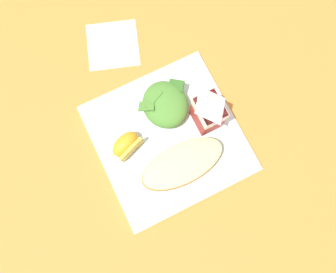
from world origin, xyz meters
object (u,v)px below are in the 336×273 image
object	(u,v)px
paper_napkin	(113,45)
cheesy_pizza_bread	(181,164)
green_salad_pile	(165,104)
milk_carton	(208,111)
white_plate	(168,138)
orange_wedge_front	(126,145)

from	to	relation	value
paper_napkin	cheesy_pizza_bread	bearing A→B (deg)	2.38
green_salad_pile	milk_carton	distance (m)	0.09
milk_carton	paper_napkin	bearing A→B (deg)	-157.54
paper_napkin	milk_carton	bearing A→B (deg)	22.46
white_plate	milk_carton	xyz separation A→B (m)	(-0.00, 0.08, 0.07)
green_salad_pile	orange_wedge_front	size ratio (longest dim) A/B	1.58
white_plate	cheesy_pizza_bread	distance (m)	0.07
green_salad_pile	paper_napkin	xyz separation A→B (m)	(-0.18, -0.04, -0.03)
white_plate	cheesy_pizza_bread	size ratio (longest dim) A/B	1.64
cheesy_pizza_bread	paper_napkin	world-z (taller)	cheesy_pizza_bread
orange_wedge_front	paper_napkin	size ratio (longest dim) A/B	0.63
white_plate	cheesy_pizza_bread	bearing A→B (deg)	-2.54
green_salad_pile	cheesy_pizza_bread	bearing A→B (deg)	-12.18
cheesy_pizza_bread	milk_carton	bearing A→B (deg)	126.50
cheesy_pizza_bread	orange_wedge_front	size ratio (longest dim) A/B	2.48
milk_carton	green_salad_pile	bearing A→B (deg)	-133.10
white_plate	milk_carton	distance (m)	0.11
white_plate	green_salad_pile	size ratio (longest dim) A/B	2.58
green_salad_pile	white_plate	bearing A→B (deg)	-21.58
white_plate	paper_napkin	xyz separation A→B (m)	(-0.24, -0.02, -0.01)
cheesy_pizza_bread	green_salad_pile	distance (m)	0.12
white_plate	paper_napkin	size ratio (longest dim) A/B	2.55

